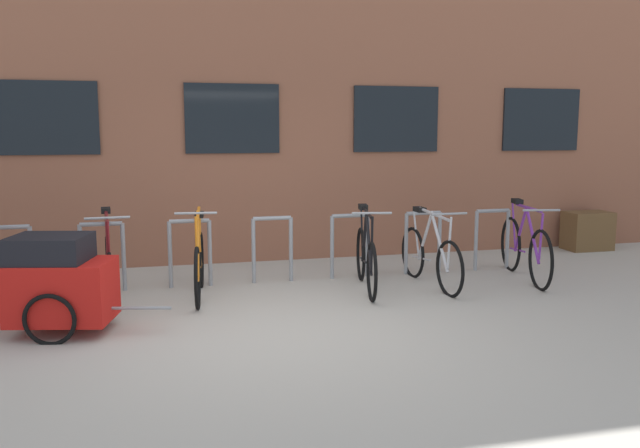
% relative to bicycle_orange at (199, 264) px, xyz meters
% --- Properties ---
extents(ground_plane, '(42.00, 42.00, 0.00)m').
position_rel_bicycle_orange_xyz_m(ground_plane, '(0.61, -1.42, -0.37)').
color(ground_plane, '#B2ADA0').
extents(storefront_building, '(28.00, 6.20, 6.96)m').
position_rel_bicycle_orange_xyz_m(storefront_building, '(0.61, 4.86, 3.11)').
color(storefront_building, brown).
rests_on(storefront_building, ground).
extents(bike_rack, '(6.52, 0.05, 0.83)m').
position_rel_bicycle_orange_xyz_m(bike_rack, '(0.93, 0.48, 0.12)').
color(bike_rack, gray).
rests_on(bike_rack, ground).
extents(bicycle_orange, '(0.44, 1.63, 1.04)m').
position_rel_bicycle_orange_xyz_m(bicycle_orange, '(0.00, 0.00, 0.00)').
color(bicycle_orange, black).
rests_on(bicycle_orange, ground).
extents(bicycle_purple, '(0.53, 1.78, 1.00)m').
position_rel_bicycle_orange_xyz_m(bicycle_purple, '(4.05, -0.14, 0.02)').
color(bicycle_purple, black).
rests_on(bicycle_purple, ground).
extents(bicycle_maroon, '(0.44, 1.73, 1.03)m').
position_rel_bicycle_orange_xyz_m(bicycle_maroon, '(-0.97, -0.06, 0.01)').
color(bicycle_maroon, black).
rests_on(bicycle_maroon, ground).
extents(bicycle_silver, '(0.44, 1.69, 0.97)m').
position_rel_bicycle_orange_xyz_m(bicycle_silver, '(2.74, -0.17, -0.01)').
color(bicycle_silver, black).
rests_on(bicycle_silver, ground).
extents(bicycle_black, '(0.49, 1.68, 1.00)m').
position_rel_bicycle_orange_xyz_m(bicycle_black, '(1.94, -0.14, 0.00)').
color(bicycle_black, black).
rests_on(bicycle_black, ground).
extents(bike_trailer, '(1.48, 0.79, 0.94)m').
position_rel_bicycle_orange_xyz_m(bike_trailer, '(-1.34, -1.06, 0.11)').
color(bike_trailer, red).
rests_on(bike_trailer, ground).
extents(planter_box, '(0.70, 0.44, 0.60)m').
position_rel_bicycle_orange_xyz_m(planter_box, '(6.12, 1.43, -0.07)').
color(planter_box, brown).
rests_on(planter_box, ground).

